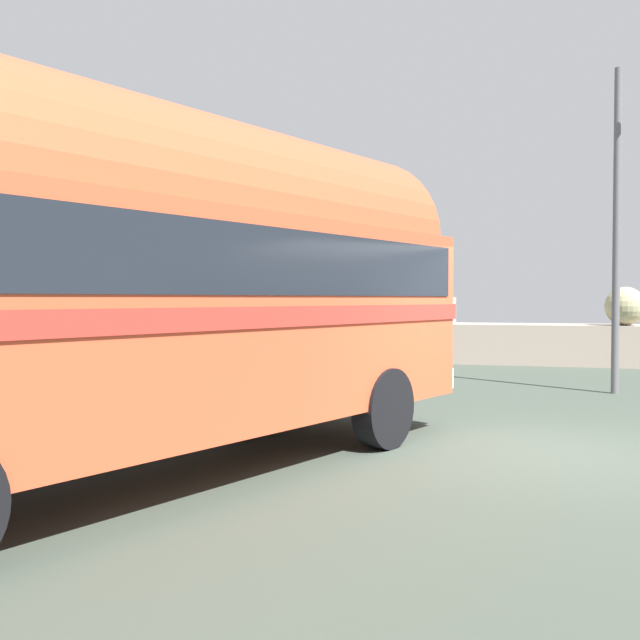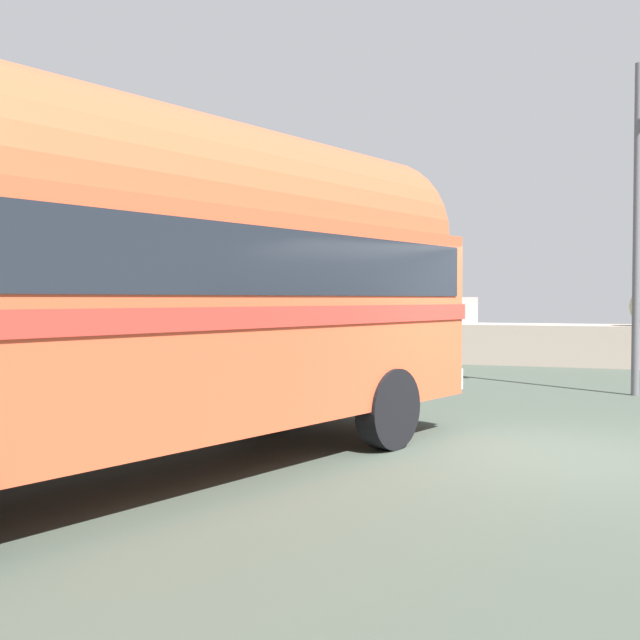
% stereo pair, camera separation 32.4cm
% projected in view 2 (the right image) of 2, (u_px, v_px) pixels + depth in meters
% --- Properties ---
extents(ground, '(32.00, 26.00, 0.02)m').
position_uv_depth(ground, '(558.00, 456.00, 8.11)').
color(ground, '#3B443B').
extents(breakwater, '(31.36, 2.07, 2.32)m').
position_uv_depth(breakwater, '(546.00, 341.00, 19.37)').
color(breakwater, '#A09081').
rests_on(breakwater, ground).
extents(vintage_coach, '(5.35, 8.87, 3.70)m').
position_uv_depth(vintage_coach, '(149.00, 273.00, 7.08)').
color(vintage_coach, black).
rests_on(vintage_coach, ground).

